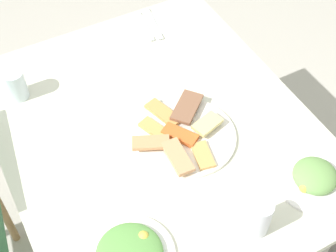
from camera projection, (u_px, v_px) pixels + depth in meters
The scene contains 9 objects.
ground_plane at pixel (160, 239), 2.15m from camera, with size 6.00×6.00×0.00m, color #BBB4A9.
dining_table at pixel (157, 144), 1.62m from camera, with size 1.15×0.96×0.77m.
pide_platter at pixel (183, 135), 1.52m from camera, with size 0.34×0.34×0.04m.
salad_plate_rice at pixel (314, 177), 1.41m from camera, with size 0.23×0.23×0.06m.
soda_can at pixel (259, 217), 1.28m from camera, with size 0.07×0.07×0.12m, color silver.
drinking_glass at pixel (16, 85), 1.60m from camera, with size 0.07×0.07×0.11m, color silver.
paper_napkin at pixel (149, 25), 1.88m from camera, with size 0.14×0.14×0.00m, color white.
fork at pixel (153, 23), 1.88m from camera, with size 0.20×0.02×0.01m, color silver.
spoon at pixel (145, 26), 1.87m from camera, with size 0.18×0.02×0.01m, color silver.
Camera 1 is at (-0.88, 0.43, 1.98)m, focal length 52.21 mm.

